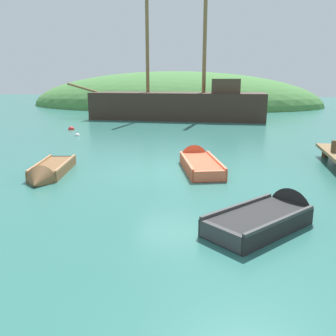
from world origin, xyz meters
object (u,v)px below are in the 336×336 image
at_px(rowboat_outer_right, 198,164).
at_px(buoy_white, 77,136).
at_px(sailing_ship, 179,109).
at_px(buoy_red, 71,130).
at_px(rowboat_outer_left, 272,218).
at_px(rowboat_center, 49,173).

bearing_deg(rowboat_outer_right, buoy_white, 34.49).
height_order(sailing_ship, buoy_red, sailing_ship).
bearing_deg(sailing_ship, buoy_white, 66.63).
bearing_deg(rowboat_outer_left, rowboat_center, 107.10).
height_order(rowboat_outer_right, rowboat_outer_left, rowboat_outer_left).
height_order(rowboat_center, buoy_white, rowboat_center).
bearing_deg(sailing_ship, rowboat_outer_right, 101.32).
distance_m(rowboat_outer_right, rowboat_outer_left, 5.68).
relative_size(rowboat_outer_left, buoy_red, 7.74).
distance_m(sailing_ship, buoy_red, 9.91).
relative_size(buoy_red, buoy_white, 1.32).
height_order(sailing_ship, rowboat_center, sailing_ship).
height_order(rowboat_outer_right, buoy_red, rowboat_outer_right).
xyz_separation_m(sailing_ship, buoy_red, (-5.93, -7.90, -0.85)).
distance_m(sailing_ship, rowboat_center, 19.00).
xyz_separation_m(buoy_red, buoy_white, (1.56, -2.43, 0.00)).
distance_m(buoy_red, buoy_white, 2.89).
bearing_deg(buoy_red, sailing_ship, 53.08).
xyz_separation_m(rowboat_outer_right, buoy_white, (-7.83, 6.29, -0.13)).
relative_size(sailing_ship, rowboat_outer_right, 4.26).
xyz_separation_m(sailing_ship, rowboat_outer_left, (5.74, -21.81, -0.71)).
distance_m(sailing_ship, rowboat_outer_left, 22.57).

